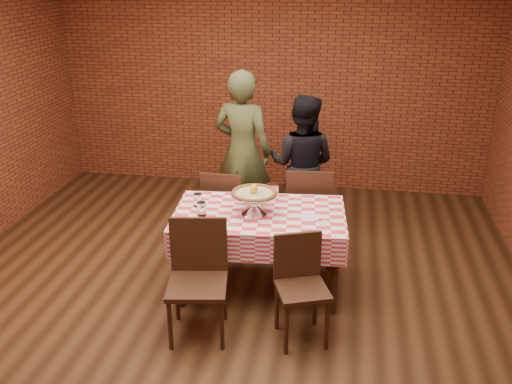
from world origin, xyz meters
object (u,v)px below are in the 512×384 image
at_px(chair_near_right, 302,292).
at_px(diner_olive, 243,151).
at_px(table, 259,251).
at_px(pizza, 254,194).
at_px(water_glass_right, 198,200).
at_px(chair_far_left, 226,208).
at_px(condiment_caddy, 272,192).
at_px(chair_near_left, 197,283).
at_px(diner_black, 302,164).
at_px(water_glass_left, 202,209).
at_px(chair_far_right, 308,208).
at_px(pizza_stand, 254,204).

height_order(chair_near_right, diner_olive, diner_olive).
relative_size(table, diner_olive, 0.83).
xyz_separation_m(pizza, diner_olive, (-0.35, 1.30, -0.05)).
relative_size(water_glass_right, chair_far_left, 0.14).
bearing_deg(condiment_caddy, chair_near_right, -82.00).
xyz_separation_m(table, condiment_caddy, (0.07, 0.32, 0.46)).
bearing_deg(condiment_caddy, chair_near_left, -123.82).
height_order(pizza, diner_olive, diner_olive).
relative_size(condiment_caddy, diner_black, 0.10).
height_order(chair_near_left, chair_far_left, chair_near_left).
bearing_deg(condiment_caddy, water_glass_left, -152.33).
height_order(water_glass_left, diner_olive, diner_olive).
distance_m(chair_near_left, chair_far_right, 1.77).
bearing_deg(chair_near_right, water_glass_right, 123.26).
relative_size(chair_near_left, chair_far_left, 1.06).
bearing_deg(water_glass_left, chair_near_left, -79.36).
distance_m(water_glass_left, water_glass_right, 0.20).
relative_size(chair_far_left, diner_olive, 0.50).
relative_size(pizza_stand, chair_near_left, 0.43).
bearing_deg(pizza_stand, table, 27.04).
height_order(pizza, water_glass_left, pizza).
height_order(condiment_caddy, chair_near_right, condiment_caddy).
bearing_deg(water_glass_left, table, 16.20).
distance_m(pizza_stand, pizza, 0.10).
xyz_separation_m(condiment_caddy, diner_olive, (-0.46, 0.95, 0.06)).
bearing_deg(condiment_caddy, pizza_stand, -120.24).
bearing_deg(chair_near_left, pizza, 57.61).
bearing_deg(water_glass_left, pizza, 15.03).
xyz_separation_m(pizza, chair_far_left, (-0.43, 0.75, -0.50)).
relative_size(pizza_stand, condiment_caddy, 2.79).
bearing_deg(chair_near_left, condiment_caddy, 59.19).
relative_size(table, water_glass_right, 12.13).
relative_size(diner_olive, diner_black, 1.16).
relative_size(table, diner_black, 0.97).
distance_m(pizza, diner_olive, 1.34).
height_order(pizza, diner_black, diner_black).
distance_m(pizza, chair_near_left, 0.95).
bearing_deg(pizza, condiment_caddy, 72.13).
xyz_separation_m(chair_far_left, chair_far_right, (0.84, 0.10, 0.03)).
xyz_separation_m(chair_near_left, chair_far_left, (-0.10, 1.51, -0.03)).
relative_size(pizza, condiment_caddy, 2.72).
bearing_deg(diner_olive, diner_black, -165.42).
height_order(chair_near_right, chair_far_right, chair_far_right).
height_order(chair_near_left, diner_black, diner_black).
height_order(pizza, chair_near_right, pizza).
xyz_separation_m(water_glass_left, chair_near_left, (0.12, -0.64, -0.35)).
relative_size(water_glass_left, diner_black, 0.08).
bearing_deg(water_glass_left, chair_near_right, -31.16).
bearing_deg(pizza_stand, water_glass_right, 173.00).
height_order(water_glass_right, chair_near_right, water_glass_right).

